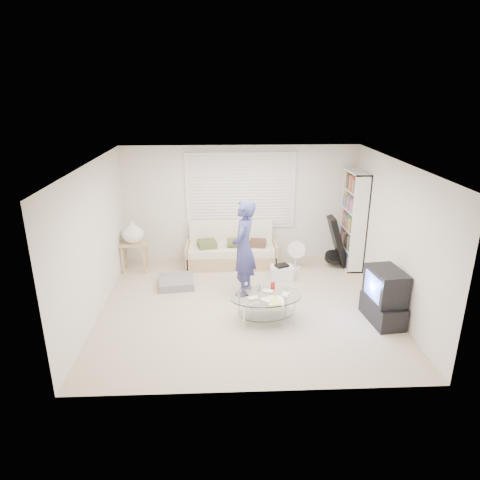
{
  "coord_description": "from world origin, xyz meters",
  "views": [
    {
      "loc": [
        -0.4,
        -6.67,
        3.63
      ],
      "look_at": [
        -0.09,
        0.3,
        1.12
      ],
      "focal_mm": 32.0,
      "sensor_mm": 36.0,
      "label": 1
    }
  ],
  "objects_px": {
    "bookshelf": "(353,220)",
    "tv_unit": "(384,297)",
    "coffee_table": "(266,300)",
    "futon_sofa": "(231,251)"
  },
  "relations": [
    {
      "from": "futon_sofa",
      "to": "tv_unit",
      "type": "height_order",
      "value": "futon_sofa"
    },
    {
      "from": "futon_sofa",
      "to": "bookshelf",
      "type": "distance_m",
      "value": 2.64
    },
    {
      "from": "bookshelf",
      "to": "tv_unit",
      "type": "relative_size",
      "value": 2.26
    },
    {
      "from": "futon_sofa",
      "to": "tv_unit",
      "type": "relative_size",
      "value": 2.13
    },
    {
      "from": "futon_sofa",
      "to": "coffee_table",
      "type": "bearing_deg",
      "value": -77.78
    },
    {
      "from": "futon_sofa",
      "to": "tv_unit",
      "type": "xyz_separation_m",
      "value": [
        2.41,
        -2.47,
        0.13
      ]
    },
    {
      "from": "futon_sofa",
      "to": "tv_unit",
      "type": "bearing_deg",
      "value": -45.74
    },
    {
      "from": "tv_unit",
      "to": "coffee_table",
      "type": "xyz_separation_m",
      "value": [
        -1.9,
        0.1,
        -0.08
      ]
    },
    {
      "from": "bookshelf",
      "to": "coffee_table",
      "type": "bearing_deg",
      "value": -132.38
    },
    {
      "from": "tv_unit",
      "to": "coffee_table",
      "type": "distance_m",
      "value": 1.9
    }
  ]
}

